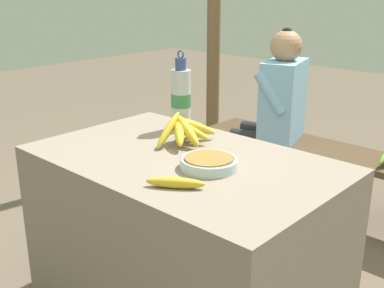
{
  "coord_description": "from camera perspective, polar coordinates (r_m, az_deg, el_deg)",
  "views": [
    {
      "loc": [
        1.17,
        -1.23,
        1.31
      ],
      "look_at": [
        -0.0,
        0.05,
        0.73
      ],
      "focal_mm": 45.0,
      "sensor_mm": 36.0,
      "label": 1
    }
  ],
  "objects": [
    {
      "name": "wooden_bench",
      "position": [
        2.91,
        14.77,
        -1.51
      ],
      "size": [
        1.48,
        0.32,
        0.41
      ],
      "color": "#4C3823",
      "rests_on": "ground_plane"
    },
    {
      "name": "loose_banana_front",
      "position": [
        1.54,
        -1.98,
        -4.6
      ],
      "size": [
        0.18,
        0.14,
        0.04
      ],
      "rotation": [
        0.0,
        0.0,
        0.6
      ],
      "color": "gold",
      "rests_on": "market_counter"
    },
    {
      "name": "serving_bowl",
      "position": [
        1.69,
        2.0,
        -2.17
      ],
      "size": [
        0.21,
        0.21,
        0.04
      ],
      "color": "silver",
      "rests_on": "market_counter"
    },
    {
      "name": "water_bottle",
      "position": [
        2.12,
        -1.32,
        5.44
      ],
      "size": [
        0.09,
        0.09,
        0.35
      ],
      "color": "silver",
      "rests_on": "market_counter"
    },
    {
      "name": "market_counter",
      "position": [
        1.95,
        -1.01,
        -11.1
      ],
      "size": [
        1.17,
        0.73,
        0.69
      ],
      "color": "gray",
      "rests_on": "ground_plane"
    },
    {
      "name": "banana_bunch_ripe",
      "position": [
        1.95,
        -0.79,
        1.85
      ],
      "size": [
        0.19,
        0.32,
        0.14
      ],
      "color": "#4C381E",
      "rests_on": "market_counter"
    },
    {
      "name": "seated_vendor",
      "position": [
        2.93,
        9.81,
        4.54
      ],
      "size": [
        0.46,
        0.43,
        1.07
      ],
      "rotation": [
        0.0,
        0.0,
        3.42
      ],
      "color": "#232328",
      "rests_on": "ground_plane"
    }
  ]
}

